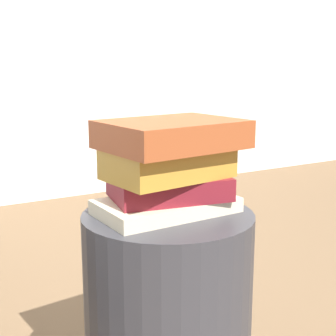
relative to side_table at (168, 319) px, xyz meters
name	(u,v)px	position (x,y,z in m)	size (l,w,h in m)	color
side_table	(168,319)	(0.00, 0.00, 0.00)	(0.37, 0.37, 0.49)	#333338
book_cream	(165,206)	(0.00, 0.01, 0.26)	(0.29, 0.16, 0.03)	beige
book_maroon	(169,187)	(0.01, 0.01, 0.30)	(0.24, 0.16, 0.05)	maroon
book_ochre	(170,164)	(0.00, 0.00, 0.35)	(0.25, 0.16, 0.06)	#B7842D
book_rust	(171,134)	(0.01, 0.00, 0.41)	(0.28, 0.21, 0.06)	#994723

